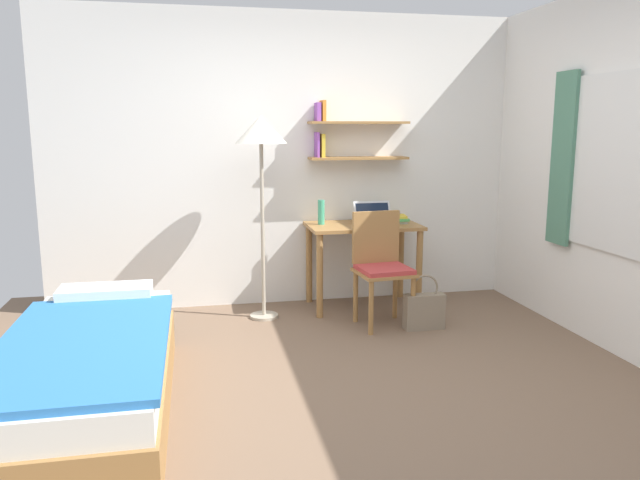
# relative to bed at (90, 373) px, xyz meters

# --- Properties ---
(ground_plane) EXTENTS (5.28, 5.28, 0.00)m
(ground_plane) POSITION_rel_bed_xyz_m (1.52, 0.03, -0.24)
(ground_plane) COLOR brown
(wall_back) EXTENTS (4.40, 0.27, 2.60)m
(wall_back) POSITION_rel_bed_xyz_m (1.52, 2.05, 1.07)
(wall_back) COLOR white
(wall_back) RESTS_ON ground_plane
(bed) EXTENTS (0.88, 2.03, 0.54)m
(bed) POSITION_rel_bed_xyz_m (0.00, 0.00, 0.00)
(bed) COLOR #9E703D
(bed) RESTS_ON ground_plane
(desk) EXTENTS (0.98, 0.58, 0.75)m
(desk) POSITION_rel_bed_xyz_m (2.07, 1.73, 0.37)
(desk) COLOR #9E703D
(desk) RESTS_ON ground_plane
(desk_chair) EXTENTS (0.47, 0.45, 0.92)m
(desk_chair) POSITION_rel_bed_xyz_m (2.08, 1.22, 0.27)
(desk_chair) COLOR #9E703D
(desk_chair) RESTS_ON ground_plane
(standing_lamp) EXTENTS (0.42, 0.42, 1.69)m
(standing_lamp) POSITION_rel_bed_xyz_m (1.16, 1.58, 1.26)
(standing_lamp) COLOR #B2A893
(standing_lamp) RESTS_ON ground_plane
(laptop) EXTENTS (0.34, 0.22, 0.19)m
(laptop) POSITION_rel_bed_xyz_m (2.17, 1.75, 0.56)
(laptop) COLOR #B7BABF
(laptop) RESTS_ON desk
(water_bottle) EXTENTS (0.06, 0.06, 0.22)m
(water_bottle) POSITION_rel_bed_xyz_m (1.70, 1.79, 0.62)
(water_bottle) COLOR #42A87F
(water_bottle) RESTS_ON desk
(book_stack) EXTENTS (0.19, 0.25, 0.07)m
(book_stack) POSITION_rel_bed_xyz_m (2.38, 1.75, 0.55)
(book_stack) COLOR silver
(book_stack) RESTS_ON desk
(handbag) EXTENTS (0.32, 0.11, 0.45)m
(handbag) POSITION_rel_bed_xyz_m (2.39, 1.02, -0.08)
(handbag) COLOR gray
(handbag) RESTS_ON ground_plane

